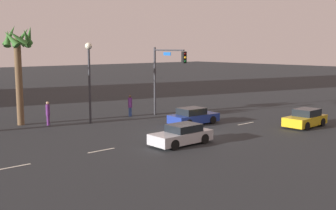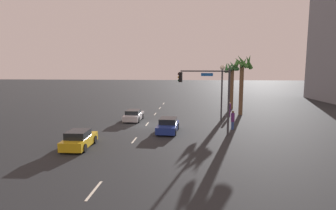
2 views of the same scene
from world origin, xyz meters
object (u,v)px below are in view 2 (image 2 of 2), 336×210
(pedestrian_0, at_px, (230,109))
(pedestrian_1, at_px, (233,120))
(car_2, at_px, (79,140))
(streetlamp, at_px, (222,82))
(palm_tree_0, at_px, (232,74))
(traffic_signal, at_px, (211,90))
(car_0, at_px, (134,115))
(car_1, at_px, (168,126))
(palm_tree_1, at_px, (242,72))

(pedestrian_0, bearing_deg, pedestrian_1, -5.21)
(car_2, height_order, pedestrian_0, pedestrian_0)
(streetlamp, distance_m, palm_tree_0, 10.10)
(traffic_signal, xyz_separation_m, streetlamp, (-6.51, 1.68, 0.36))
(car_0, bearing_deg, car_1, 39.88)
(car_0, xyz_separation_m, car_1, (5.47, 4.57, 0.02))
(traffic_signal, distance_m, palm_tree_1, 12.07)
(car_0, bearing_deg, streetlamp, 93.42)
(car_2, distance_m, palm_tree_0, 26.66)
(pedestrian_0, distance_m, pedestrian_1, 7.51)
(car_1, distance_m, car_2, 8.76)
(palm_tree_0, bearing_deg, car_0, -51.02)
(car_1, relative_size, pedestrian_0, 2.20)
(car_1, xyz_separation_m, car_2, (5.90, -6.47, 0.02))
(traffic_signal, xyz_separation_m, palm_tree_0, (-16.27, 4.18, 1.08))
(car_0, distance_m, pedestrian_0, 12.25)
(car_1, distance_m, pedestrian_0, 11.56)
(car_0, bearing_deg, traffic_signal, 55.70)
(pedestrian_0, xyz_separation_m, palm_tree_0, (-6.74, 1.13, 4.23))
(traffic_signal, height_order, palm_tree_1, palm_tree_1)
(pedestrian_0, height_order, palm_tree_1, palm_tree_1)
(traffic_signal, relative_size, palm_tree_0, 0.82)
(pedestrian_0, bearing_deg, car_1, -38.07)
(traffic_signal, bearing_deg, streetlamp, 165.54)
(traffic_signal, height_order, pedestrian_0, traffic_signal)
(pedestrian_0, xyz_separation_m, palm_tree_1, (-1.48, 1.67, 4.66))
(car_2, relative_size, pedestrian_1, 2.08)
(car_1, xyz_separation_m, palm_tree_1, (-10.58, 8.80, 5.07))
(car_0, relative_size, pedestrian_0, 2.18)
(traffic_signal, relative_size, pedestrian_1, 3.21)
(car_2, height_order, traffic_signal, traffic_signal)
(car_0, xyz_separation_m, streetlamp, (-0.62, 10.32, 3.93))
(pedestrian_0, distance_m, palm_tree_1, 5.17)
(car_2, bearing_deg, palm_tree_1, 137.17)
(pedestrian_1, distance_m, palm_tree_0, 14.95)
(pedestrian_1, bearing_deg, car_0, -109.26)
(car_1, distance_m, pedestrian_1, 6.65)
(car_0, bearing_deg, pedestrian_1, 70.74)
(car_0, relative_size, palm_tree_1, 0.52)
(car_0, bearing_deg, palm_tree_1, 110.93)
(car_1, xyz_separation_m, pedestrian_0, (-9.10, 7.13, 0.41))
(palm_tree_1, bearing_deg, car_0, -69.07)
(traffic_signal, height_order, pedestrian_1, traffic_signal)
(car_2, relative_size, palm_tree_0, 0.53)
(pedestrian_0, bearing_deg, car_0, -72.74)
(streetlamp, xyz_separation_m, palm_tree_0, (-9.76, 2.50, 0.72))
(palm_tree_1, bearing_deg, palm_tree_0, -174.09)
(streetlamp, bearing_deg, car_1, -43.41)
(pedestrian_1, bearing_deg, car_2, -59.80)
(car_2, xyz_separation_m, pedestrian_0, (-15.00, 13.60, 0.39))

